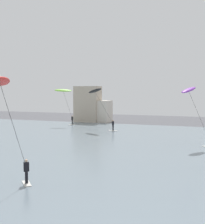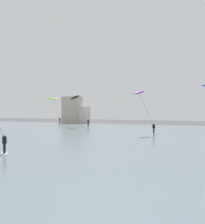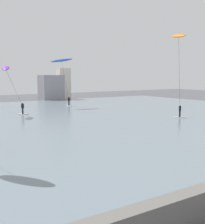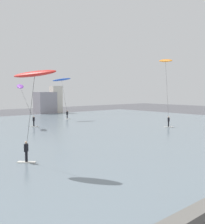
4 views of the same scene
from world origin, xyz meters
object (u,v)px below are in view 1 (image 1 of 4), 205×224
(kitesurfer_black, at_px, (97,95))
(kitesurfer_purple, at_px, (191,95))
(kitesurfer_lime, at_px, (64,94))
(kitesurfer_red, at_px, (3,91))

(kitesurfer_black, height_order, kitesurfer_purple, kitesurfer_purple)
(kitesurfer_black, relative_size, kitesurfer_purple, 0.99)
(kitesurfer_lime, bearing_deg, kitesurfer_black, -29.84)
(kitesurfer_purple, height_order, kitesurfer_red, kitesurfer_red)
(kitesurfer_red, bearing_deg, kitesurfer_purple, 68.03)
(kitesurfer_purple, distance_m, kitesurfer_red, 22.32)
(kitesurfer_purple, bearing_deg, kitesurfer_red, -111.97)
(kitesurfer_lime, bearing_deg, kitesurfer_red, -66.90)
(kitesurfer_black, xyz_separation_m, kitesurfer_purple, (14.86, -9.01, 0.07))
(kitesurfer_black, xyz_separation_m, kitesurfer_lime, (-8.16, 4.68, 0.05))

